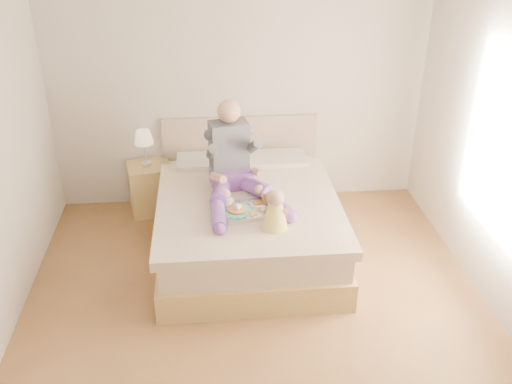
{
  "coord_description": "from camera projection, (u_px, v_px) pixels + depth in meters",
  "views": [
    {
      "loc": [
        -0.35,
        -3.73,
        3.2
      ],
      "look_at": [
        0.06,
        0.8,
        0.75
      ],
      "focal_mm": 40.0,
      "sensor_mm": 36.0,
      "label": 1
    }
  ],
  "objects": [
    {
      "name": "tray",
      "position": [
        247.0,
        208.0,
        5.13
      ],
      "size": [
        0.53,
        0.46,
        0.13
      ],
      "rotation": [
        0.0,
        0.0,
        0.21
      ],
      "color": "silver",
      "rests_on": "bed"
    },
    {
      "name": "room",
      "position": [
        268.0,
        152.0,
        4.12
      ],
      "size": [
        4.02,
        4.22,
        2.71
      ],
      "color": "brown",
      "rests_on": "ground"
    },
    {
      "name": "nightstand",
      "position": [
        151.0,
        188.0,
        6.26
      ],
      "size": [
        0.53,
        0.49,
        0.55
      ],
      "rotation": [
        0.0,
        0.0,
        0.21
      ],
      "color": "#A5884D",
      "rests_on": "ground"
    },
    {
      "name": "baby",
      "position": [
        275.0,
        212.0,
        4.84
      ],
      "size": [
        0.24,
        0.33,
        0.37
      ],
      "rotation": [
        0.0,
        0.0,
        -0.18
      ],
      "color": "#EBC94A",
      "rests_on": "bed"
    },
    {
      "name": "lamp",
      "position": [
        144.0,
        139.0,
        5.98
      ],
      "size": [
        0.19,
        0.19,
        0.4
      ],
      "color": "silver",
      "rests_on": "nightstand"
    },
    {
      "name": "bed",
      "position": [
        247.0,
        218.0,
        5.62
      ],
      "size": [
        1.7,
        2.18,
        1.0
      ],
      "color": "#A5884D",
      "rests_on": "ground"
    },
    {
      "name": "adult",
      "position": [
        234.0,
        167.0,
        5.36
      ],
      "size": [
        0.78,
        1.14,
        0.89
      ],
      "rotation": [
        0.0,
        0.0,
        0.2
      ],
      "color": "#6D3D99",
      "rests_on": "bed"
    }
  ]
}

